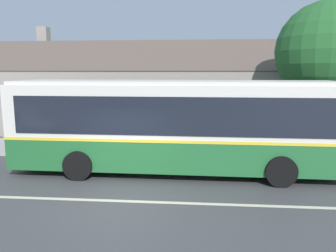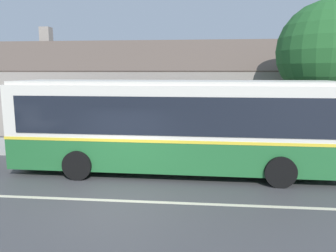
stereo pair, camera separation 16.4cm
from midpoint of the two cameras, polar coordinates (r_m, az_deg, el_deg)
ground_plane at (r=9.64m, az=-8.99°, el=-12.71°), size 300.00×300.00×0.00m
sidewalk_far at (r=15.22m, az=-3.32°, el=-4.01°), size 60.00×3.00×0.15m
lane_divider_stripe at (r=9.63m, az=-8.99°, el=-12.69°), size 60.00×0.16×0.01m
community_building at (r=22.26m, az=-5.04°, el=5.08°), size 24.81×9.26×6.68m
transit_bus at (r=11.70m, az=1.39°, el=0.38°), size 11.47×2.89×3.30m
bench_by_building at (r=16.29m, az=-21.67°, el=-1.99°), size 1.78×0.51×0.94m
bench_down_street at (r=14.69m, az=-6.58°, el=-2.56°), size 1.81×0.51×0.94m
street_tree_primary at (r=16.42m, az=26.33°, el=10.95°), size 4.33×4.33×6.67m
bus_stop_sign at (r=14.59m, az=25.05°, el=0.78°), size 0.36×0.07×2.40m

